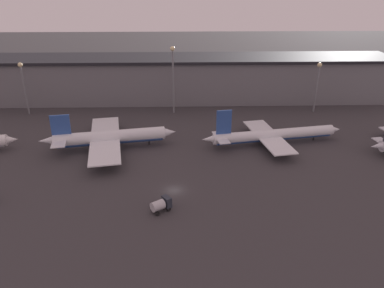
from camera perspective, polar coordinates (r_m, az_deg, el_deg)
name	(u,v)px	position (r m, az deg, el deg)	size (l,w,h in m)	color
ground	(174,190)	(96.96, -2.74, -7.07)	(600.00, 600.00, 0.00)	#383538
terminal_building	(177,78)	(165.63, -2.34, 9.95)	(185.47, 22.67, 18.87)	slate
airplane_1	(109,138)	(121.11, -12.55, 0.96)	(42.68, 38.79, 12.20)	white
airplane_2	(272,135)	(124.25, 12.16, 1.33)	(47.52, 29.27, 12.76)	white
service_vehicle_3	(161,205)	(88.35, -4.75, -9.18)	(5.22, 4.72, 3.26)	#282D38
lamp_post_0	(23,81)	(159.80, -24.33, 8.75)	(1.80, 1.80, 20.51)	slate
lamp_post_1	(173,72)	(146.85, -2.91, 10.94)	(1.80, 1.80, 26.27)	slate
lamp_post_2	(318,80)	(156.97, 18.59, 9.24)	(1.80, 1.80, 19.80)	slate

